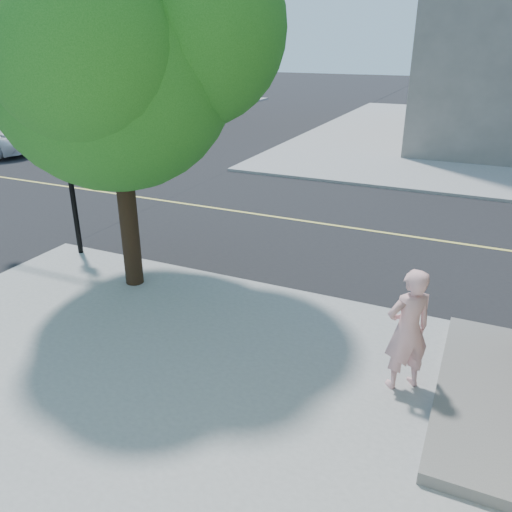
% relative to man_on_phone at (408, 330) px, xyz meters
% --- Properties ---
extents(ground, '(140.00, 140.00, 0.00)m').
position_rel_man_on_phone_xyz_m(ground, '(-7.89, 2.35, -1.09)').
color(ground, black).
rests_on(ground, ground).
extents(road_ew, '(140.00, 9.00, 0.01)m').
position_rel_man_on_phone_xyz_m(road_ew, '(-7.89, 6.85, -1.08)').
color(road_ew, black).
rests_on(road_ew, ground).
extents(sidewalk_nw, '(26.00, 25.00, 0.12)m').
position_rel_man_on_phone_xyz_m(sidewalk_nw, '(-30.89, 23.85, -1.03)').
color(sidewalk_nw, gray).
rests_on(sidewalk_nw, ground).
extents(church, '(15.20, 12.00, 14.40)m').
position_rel_man_on_phone_xyz_m(church, '(-27.89, 20.35, 6.09)').
color(church, brown).
rests_on(church, sidewalk_nw).
extents(man_on_phone, '(0.84, 0.80, 1.93)m').
position_rel_man_on_phone_xyz_m(man_on_phone, '(0.00, 0.00, 0.00)').
color(man_on_phone, '#E3A5A8').
rests_on(man_on_phone, sidewalk_se).
extents(street_tree, '(5.77, 5.25, 7.66)m').
position_rel_man_on_phone_xyz_m(street_tree, '(-5.74, 1.25, 3.98)').
color(street_tree, black).
rests_on(street_tree, sidewalk_se).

